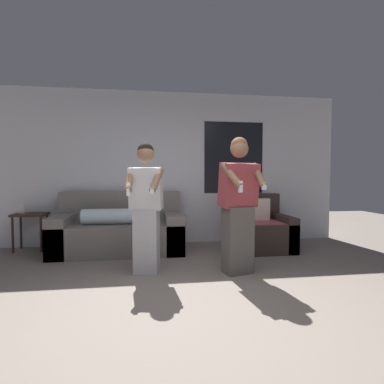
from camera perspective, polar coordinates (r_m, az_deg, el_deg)
The scene contains 7 objects.
ground_plane at distance 2.78m, azimuth 0.43°, elevation -22.63°, with size 14.00×14.00×0.00m, color slate.
wall_back at distance 5.42m, azimuth -4.02°, elevation 4.56°, with size 6.23×0.07×2.70m.
couch at distance 4.99m, azimuth -13.58°, elevation -7.20°, with size 2.00×0.97×0.94m.
armchair at distance 5.15m, azimuth 12.57°, elevation -7.08°, with size 0.93×0.94×0.90m.
side_table at distance 5.54m, azimuth -28.45°, elevation -4.65°, with size 0.50×0.39×0.76m.
person_left at distance 3.74m, azimuth -8.74°, elevation -2.90°, with size 0.47×0.53×1.62m.
person_right at distance 3.73m, azimuth 8.85°, elevation -2.53°, with size 0.52×0.56×1.68m.
Camera 1 is at (-0.38, -2.48, 1.20)m, focal length 28.00 mm.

